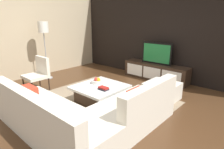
# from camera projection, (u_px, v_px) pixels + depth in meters

# --- Properties ---
(ground_plane) EXTENTS (14.00, 14.00, 0.00)m
(ground_plane) POSITION_uv_depth(u_px,v_px,m) (100.00, 104.00, 4.23)
(ground_plane) COLOR #4C301C
(feature_wall_back) EXTENTS (6.40, 0.12, 2.80)m
(feature_wall_back) POSITION_uv_depth(u_px,v_px,m) (163.00, 33.00, 5.75)
(feature_wall_back) COLOR black
(feature_wall_back) RESTS_ON ground
(side_wall_left) EXTENTS (0.12, 5.20, 2.80)m
(side_wall_left) POSITION_uv_depth(u_px,v_px,m) (33.00, 32.00, 6.02)
(side_wall_left) COLOR #C6B28E
(side_wall_left) RESTS_ON ground
(area_rug) EXTENTS (2.95, 2.68, 0.01)m
(area_rug) POSITION_uv_depth(u_px,v_px,m) (97.00, 103.00, 4.29)
(area_rug) COLOR gray
(area_rug) RESTS_ON ground
(media_console) EXTENTS (2.03, 0.47, 0.50)m
(media_console) POSITION_uv_depth(u_px,v_px,m) (155.00, 72.00, 5.87)
(media_console) COLOR #332319
(media_console) RESTS_ON ground
(television) EXTENTS (0.97, 0.06, 0.65)m
(television) POSITION_uv_depth(u_px,v_px,m) (157.00, 53.00, 5.70)
(television) COLOR black
(television) RESTS_ON media_console
(sectional_couch) EXTENTS (2.41, 2.37, 0.81)m
(sectional_couch) POSITION_uv_depth(u_px,v_px,m) (85.00, 115.00, 3.20)
(sectional_couch) COLOR silver
(sectional_couch) RESTS_ON ground
(coffee_table) EXTENTS (1.01, 1.06, 0.38)m
(coffee_table) POSITION_uv_depth(u_px,v_px,m) (100.00, 93.00, 4.31)
(coffee_table) COLOR #332319
(coffee_table) RESTS_ON ground
(accent_chair_near) EXTENTS (0.57, 0.53, 0.87)m
(accent_chair_near) POSITION_uv_depth(u_px,v_px,m) (39.00, 72.00, 4.98)
(accent_chair_near) COLOR #332319
(accent_chair_near) RESTS_ON ground
(floor_lamp) EXTENTS (0.30, 0.30, 1.74)m
(floor_lamp) POSITION_uv_depth(u_px,v_px,m) (43.00, 31.00, 5.65)
(floor_lamp) COLOR #A5A5AA
(floor_lamp) RESTS_ON ground
(ottoman) EXTENTS (0.70, 0.70, 0.40)m
(ottoman) POSITION_uv_depth(u_px,v_px,m) (162.00, 91.00, 4.44)
(ottoman) COLOR silver
(ottoman) RESTS_ON ground
(fruit_bowl) EXTENTS (0.28, 0.28, 0.14)m
(fruit_bowl) POSITION_uv_depth(u_px,v_px,m) (97.00, 81.00, 4.43)
(fruit_bowl) COLOR silver
(fruit_bowl) RESTS_ON coffee_table
(book_stack) EXTENTS (0.22, 0.14, 0.06)m
(book_stack) POSITION_uv_depth(u_px,v_px,m) (103.00, 88.00, 4.02)
(book_stack) COLOR #1E232D
(book_stack) RESTS_ON coffee_table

